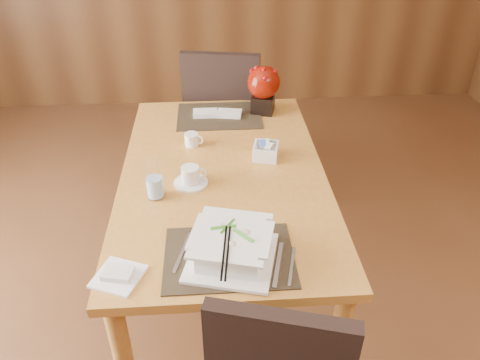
{
  "coord_description": "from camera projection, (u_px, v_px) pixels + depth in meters",
  "views": [
    {
      "loc": [
        -0.04,
        -1.14,
        1.88
      ],
      "look_at": [
        0.06,
        0.35,
        0.87
      ],
      "focal_mm": 35.0,
      "sensor_mm": 36.0,
      "label": 1
    }
  ],
  "objects": [
    {
      "name": "dining_table",
      "position": [
        224.0,
        189.0,
        2.13
      ],
      "size": [
        0.9,
        1.5,
        0.75
      ],
      "color": "#C48436",
      "rests_on": "ground"
    },
    {
      "name": "placemat_near",
      "position": [
        229.0,
        257.0,
        1.62
      ],
      "size": [
        0.45,
        0.33,
        0.01
      ],
      "primitive_type": "cube",
      "color": "black",
      "rests_on": "dining_table"
    },
    {
      "name": "placemat_far",
      "position": [
        219.0,
        116.0,
        2.53
      ],
      "size": [
        0.45,
        0.33,
        0.01
      ],
      "primitive_type": "cube",
      "color": "black",
      "rests_on": "dining_table"
    },
    {
      "name": "soup_setting",
      "position": [
        231.0,
        248.0,
        1.58
      ],
      "size": [
        0.35,
        0.35,
        0.12
      ],
      "rotation": [
        0.0,
        0.0,
        -0.25
      ],
      "color": "white",
      "rests_on": "dining_table"
    },
    {
      "name": "coffee_cup",
      "position": [
        190.0,
        177.0,
        1.98
      ],
      "size": [
        0.15,
        0.15,
        0.08
      ],
      "rotation": [
        0.0,
        0.0,
        0.09
      ],
      "color": "white",
      "rests_on": "dining_table"
    },
    {
      "name": "water_glass",
      "position": [
        154.0,
        179.0,
        1.87
      ],
      "size": [
        0.09,
        0.09,
        0.17
      ],
      "primitive_type": "cylinder",
      "rotation": [
        0.0,
        0.0,
        0.26
      ],
      "color": "white",
      "rests_on": "dining_table"
    },
    {
      "name": "creamer_jug",
      "position": [
        191.0,
        140.0,
        2.26
      ],
      "size": [
        0.11,
        0.11,
        0.06
      ],
      "primitive_type": null,
      "rotation": [
        0.0,
        0.0,
        -0.29
      ],
      "color": "white",
      "rests_on": "dining_table"
    },
    {
      "name": "sugar_caddy",
      "position": [
        266.0,
        151.0,
        2.16
      ],
      "size": [
        0.13,
        0.13,
        0.07
      ],
      "primitive_type": "cube",
      "rotation": [
        0.0,
        0.0,
        -0.22
      ],
      "color": "white",
      "rests_on": "dining_table"
    },
    {
      "name": "berry_decor",
      "position": [
        263.0,
        87.0,
        2.5
      ],
      "size": [
        0.18,
        0.18,
        0.26
      ],
      "rotation": [
        0.0,
        0.0,
        -0.27
      ],
      "color": "black",
      "rests_on": "dining_table"
    },
    {
      "name": "napkins_far",
      "position": [
        219.0,
        113.0,
        2.52
      ],
      "size": [
        0.27,
        0.12,
        0.02
      ],
      "primitive_type": null,
      "rotation": [
        0.0,
        0.0,
        -0.1
      ],
      "color": "silver",
      "rests_on": "dining_table"
    },
    {
      "name": "bread_plate",
      "position": [
        118.0,
        276.0,
        1.54
      ],
      "size": [
        0.19,
        0.19,
        0.01
      ],
      "primitive_type": "cube",
      "rotation": [
        0.0,
        0.0,
        -0.38
      ],
      "color": "white",
      "rests_on": "dining_table"
    },
    {
      "name": "far_chair",
      "position": [
        224.0,
        116.0,
        2.94
      ],
      "size": [
        0.55,
        0.55,
        1.01
      ],
      "rotation": [
        0.0,
        0.0,
        2.97
      ],
      "color": "black",
      "rests_on": "ground"
    }
  ]
}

